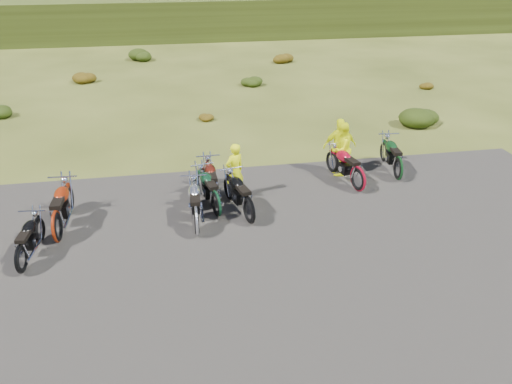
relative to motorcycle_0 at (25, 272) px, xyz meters
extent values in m
plane|color=#394115|center=(5.41, 0.94, 0.00)|extent=(300.00, 300.00, 0.00)
cube|color=black|center=(5.41, -1.06, 0.00)|extent=(20.00, 12.00, 0.04)
ellipsoid|color=#5D380B|center=(-0.79, 17.54, 0.38)|extent=(1.30, 1.30, 0.77)
ellipsoid|color=#1F2F0B|center=(2.11, 22.84, 0.46)|extent=(1.56, 1.56, 0.92)
ellipsoid|color=#5D380B|center=(5.01, 10.14, 0.23)|extent=(0.77, 0.77, 0.45)
ellipsoid|color=#1F2F0B|center=(7.91, 15.44, 0.31)|extent=(1.03, 1.03, 0.61)
ellipsoid|color=#5D380B|center=(10.81, 20.74, 0.38)|extent=(1.30, 1.30, 0.77)
ellipsoid|color=#1F2F0B|center=(13.71, 8.04, 0.46)|extent=(1.56, 1.56, 0.92)
ellipsoid|color=#5D380B|center=(16.61, 13.34, 0.23)|extent=(0.77, 0.77, 0.45)
imported|color=#DEE70C|center=(5.27, 2.83, 0.84)|extent=(0.73, 0.64, 1.67)
imported|color=#DEE70C|center=(8.81, 3.84, 0.87)|extent=(1.07, 1.05, 1.73)
imported|color=#DEE70C|center=(8.83, 4.02, 0.90)|extent=(1.09, 0.52, 1.80)
camera|label=1|loc=(3.54, -10.16, 6.74)|focal=35.00mm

